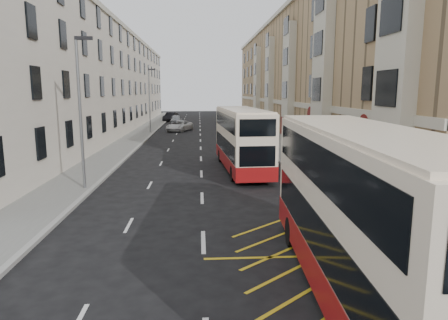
{
  "coord_description": "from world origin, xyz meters",
  "views": [
    {
      "loc": [
        -0.1,
        -9.67,
        5.36
      ],
      "look_at": [
        1.08,
        9.44,
        2.05
      ],
      "focal_mm": 32.0,
      "sensor_mm": 36.0,
      "label": 1
    }
  ],
  "objects": [
    {
      "name": "street_lamp_near",
      "position": [
        -6.35,
        12.0,
        4.64
      ],
      "size": [
        0.93,
        0.18,
        8.0
      ],
      "color": "slate",
      "rests_on": "pavement_left"
    },
    {
      "name": "terrace_left",
      "position": [
        -13.43,
        45.5,
        6.52
      ],
      "size": [
        9.18,
        79.0,
        13.25
      ],
      "color": "beige",
      "rests_on": "ground"
    },
    {
      "name": "kerb_left",
      "position": [
        -6.0,
        30.0,
        0.07
      ],
      "size": [
        0.25,
        120.0,
        0.15
      ],
      "primitive_type": "cube",
      "color": "gray",
      "rests_on": "ground"
    },
    {
      "name": "guard_railing",
      "position": [
        6.25,
        5.75,
        0.86
      ],
      "size": [
        0.06,
        6.56,
        1.01
      ],
      "color": "red",
      "rests_on": "pavement_right"
    },
    {
      "name": "terrace_right",
      "position": [
        14.88,
        45.38,
        7.52
      ],
      "size": [
        10.75,
        79.0,
        15.25
      ],
      "color": "tan",
      "rests_on": "ground"
    },
    {
      "name": "car_silver",
      "position": [
        -3.91,
        56.27,
        0.76
      ],
      "size": [
        1.84,
        4.46,
        1.51
      ],
      "primitive_type": "imported",
      "rotation": [
        0.0,
        0.0,
        -0.01
      ],
      "color": "#999DA1",
      "rests_on": "ground"
    },
    {
      "name": "car_dark",
      "position": [
        -5.2,
        63.12,
        0.79
      ],
      "size": [
        2.83,
        5.08,
        1.58
      ],
      "primitive_type": "imported",
      "rotation": [
        0.0,
        0.0,
        -0.25
      ],
      "color": "black",
      "rests_on": "ground"
    },
    {
      "name": "pavement_left",
      "position": [
        -7.5,
        30.0,
        0.07
      ],
      "size": [
        3.0,
        120.0,
        0.15
      ],
      "primitive_type": "cube",
      "color": "slate",
      "rests_on": "ground"
    },
    {
      "name": "white_van",
      "position": [
        -2.79,
        44.65,
        0.71
      ],
      "size": [
        3.94,
        5.58,
        1.41
      ],
      "primitive_type": "imported",
      "rotation": [
        0.0,
        0.0,
        -0.35
      ],
      "color": "silver",
      "rests_on": "ground"
    },
    {
      "name": "car_red",
      "position": [
        5.0,
        65.67,
        0.66
      ],
      "size": [
        2.95,
        4.87,
        1.32
      ],
      "primitive_type": "imported",
      "rotation": [
        0.0,
        0.0,
        3.4
      ],
      "color": "#95030A",
      "rests_on": "ground"
    },
    {
      "name": "pavement_right",
      "position": [
        8.0,
        30.0,
        0.07
      ],
      "size": [
        4.0,
        120.0,
        0.15
      ],
      "primitive_type": "cube",
      "color": "slate",
      "rests_on": "ground"
    },
    {
      "name": "ground",
      "position": [
        0.0,
        0.0,
        0.0
      ],
      "size": [
        200.0,
        200.0,
        0.0
      ],
      "primitive_type": "plane",
      "color": "black",
      "rests_on": "ground"
    },
    {
      "name": "road_markings",
      "position": [
        0.0,
        45.0,
        0.01
      ],
      "size": [
        10.0,
        110.0,
        0.01
      ],
      "primitive_type": null,
      "color": "silver",
      "rests_on": "ground"
    },
    {
      "name": "double_decker_rear",
      "position": [
        2.77,
        17.09,
        2.14
      ],
      "size": [
        3.04,
        10.65,
        4.2
      ],
      "rotation": [
        0.0,
        0.0,
        0.06
      ],
      "color": "beige",
      "rests_on": "ground"
    },
    {
      "name": "double_decker_front",
      "position": [
        4.02,
        -0.13,
        2.27
      ],
      "size": [
        3.18,
        11.3,
        4.46
      ],
      "rotation": [
        0.0,
        0.0,
        -0.06
      ],
      "color": "beige",
      "rests_on": "ground"
    },
    {
      "name": "street_lamp_far",
      "position": [
        -6.35,
        42.0,
        4.64
      ],
      "size": [
        0.93,
        0.18,
        8.0
      ],
      "color": "slate",
      "rests_on": "pavement_left"
    },
    {
      "name": "kerb_right",
      "position": [
        6.0,
        30.0,
        0.07
      ],
      "size": [
        0.25,
        120.0,
        0.15
      ],
      "primitive_type": "cube",
      "color": "gray",
      "rests_on": "ground"
    },
    {
      "name": "pedestrian_far",
      "position": [
        8.07,
        4.29,
        1.1
      ],
      "size": [
        1.17,
        0.65,
        1.89
      ],
      "primitive_type": "imported",
      "rotation": [
        0.0,
        0.0,
        2.97
      ],
      "color": "black",
      "rests_on": "pavement_right"
    }
  ]
}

